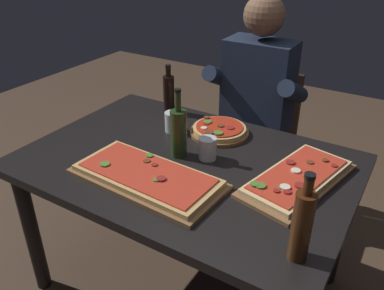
{
  "coord_description": "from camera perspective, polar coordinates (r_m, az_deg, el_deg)",
  "views": [
    {
      "loc": [
        0.79,
        -1.24,
        1.62
      ],
      "look_at": [
        0.0,
        0.05,
        0.79
      ],
      "focal_mm": 37.18,
      "sensor_mm": 36.0,
      "label": 1
    }
  ],
  "objects": [
    {
      "name": "diner_chair",
      "position": [
        2.52,
        9.54,
        1.51
      ],
      "size": [
        0.44,
        0.44,
        0.87
      ],
      "color": "black",
      "rests_on": "ground_plane"
    },
    {
      "name": "ground_plane",
      "position": [
        2.19,
        -0.72,
        -18.98
      ],
      "size": [
        6.4,
        6.4,
        0.0
      ],
      "primitive_type": "plane",
      "color": "#4C3828"
    },
    {
      "name": "wine_bottle_dark",
      "position": [
        1.22,
        15.48,
        -10.92
      ],
      "size": [
        0.06,
        0.06,
        0.3
      ],
      "color": "#47230F",
      "rests_on": "dining_table"
    },
    {
      "name": "pizza_round_far",
      "position": [
        1.93,
        3.92,
        2.14
      ],
      "size": [
        0.29,
        0.29,
        0.05
      ],
      "color": "brown",
      "rests_on": "dining_table"
    },
    {
      "name": "vinegar_bottle_green",
      "position": [
        1.7,
        -1.94,
        1.9
      ],
      "size": [
        0.07,
        0.07,
        0.31
      ],
      "color": "#233819",
      "rests_on": "dining_table"
    },
    {
      "name": "tumbler_near_camera",
      "position": [
        1.7,
        2.25,
        -0.5
      ],
      "size": [
        0.08,
        0.08,
        0.1
      ],
      "color": "silver",
      "rests_on": "dining_table"
    },
    {
      "name": "tumbler_far_side",
      "position": [
        1.95,
        -2.78,
        3.19
      ],
      "size": [
        0.08,
        0.08,
        0.1
      ],
      "color": "silver",
      "rests_on": "dining_table"
    },
    {
      "name": "dining_table",
      "position": [
        1.77,
        -0.85,
        -4.79
      ],
      "size": [
        1.4,
        0.96,
        0.74
      ],
      "color": "black",
      "rests_on": "ground_plane"
    },
    {
      "name": "pizza_rectangular_left",
      "position": [
        1.61,
        14.89,
        -4.63
      ],
      "size": [
        0.35,
        0.56,
        0.05
      ],
      "color": "brown",
      "rests_on": "dining_table"
    },
    {
      "name": "pizza_rectangular_front",
      "position": [
        1.58,
        -6.49,
        -4.49
      ],
      "size": [
        0.63,
        0.32,
        0.05
      ],
      "color": "brown",
      "rests_on": "dining_table"
    },
    {
      "name": "seated_diner",
      "position": [
        2.31,
        8.88,
        6.0
      ],
      "size": [
        0.53,
        0.41,
        1.33
      ],
      "color": "#23232D",
      "rests_on": "ground_plane"
    },
    {
      "name": "oil_bottle_amber",
      "position": [
        2.13,
        -3.34,
        7.43
      ],
      "size": [
        0.06,
        0.06,
        0.26
      ],
      "color": "black",
      "rests_on": "dining_table"
    }
  ]
}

